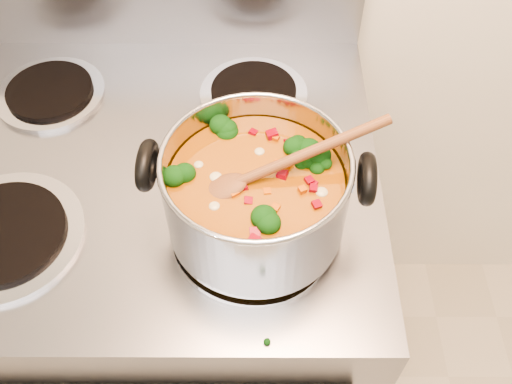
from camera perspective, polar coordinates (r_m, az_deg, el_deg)
electric_range at (r=1.34m, az=-8.25°, el=-9.49°), size 0.78×0.70×1.08m
stockpot at (r=0.79m, az=-0.03°, el=-0.32°), size 0.32×0.26×0.16m
wooden_spoon at (r=0.76m, az=1.04°, el=2.18°), size 0.26×0.11×0.09m
cooktop_crumbs at (r=0.89m, az=0.31°, el=-0.43°), size 0.37×0.33×0.01m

